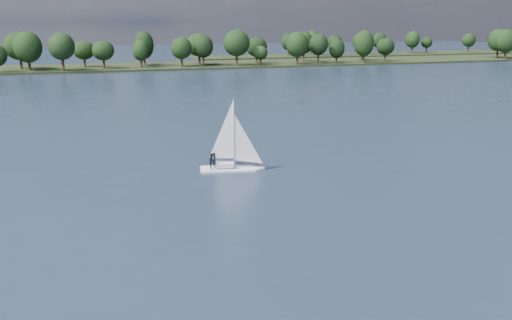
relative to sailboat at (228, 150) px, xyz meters
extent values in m
plane|color=#233342|center=(-1.40, 59.30, -2.69)|extent=(700.00, 700.00, 0.00)
cube|color=black|center=(-1.40, 171.30, -2.69)|extent=(660.00, 40.00, 1.50)
cube|color=black|center=(158.60, 219.30, -2.69)|extent=(220.00, 30.00, 1.40)
cube|color=white|center=(0.10, -0.01, -2.69)|extent=(7.60, 3.56, 0.86)
cube|color=white|center=(0.10, -0.01, -1.83)|extent=(2.38, 1.72, 0.54)
cylinder|color=silver|center=(0.10, -0.01, 2.21)|extent=(0.13, 0.13, 8.62)
imported|color=black|center=(-1.71, 0.40, -1.21)|extent=(0.56, 0.75, 1.86)
imported|color=black|center=(-2.14, -0.04, -1.21)|extent=(0.88, 1.03, 1.86)
camera|label=1|loc=(-19.59, -66.00, 15.42)|focal=40.00mm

